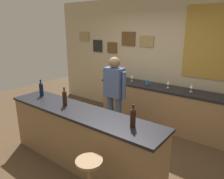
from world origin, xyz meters
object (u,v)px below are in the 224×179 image
(wine_glass_a, at_px, (123,76))
(wine_bottle_a, at_px, (41,89))
(wine_glass_b, at_px, (132,77))
(wine_bottle_c, at_px, (133,117))
(bar_stool, at_px, (90,176))
(wine_bottle_b, at_px, (65,97))
(wine_glass_c, at_px, (168,83))
(coffee_mug, at_px, (147,83))
(bartender, at_px, (114,93))
(wine_glass_d, at_px, (192,86))

(wine_glass_a, bearing_deg, wine_bottle_a, -103.59)
(wine_glass_a, relative_size, wine_glass_b, 1.00)
(wine_bottle_c, relative_size, wine_glass_a, 1.97)
(bar_stool, xyz_separation_m, wine_bottle_b, (-1.09, 0.61, 0.60))
(wine_glass_a, height_order, wine_glass_b, same)
(wine_glass_b, relative_size, wine_glass_c, 1.00)
(wine_glass_a, distance_m, wine_glass_b, 0.23)
(wine_glass_a, xyz_separation_m, wine_glass_c, (1.14, 0.04, 0.00))
(bar_stool, height_order, wine_bottle_b, wine_bottle_b)
(coffee_mug, bearing_deg, wine_bottle_b, -101.44)
(bar_stool, height_order, wine_glass_a, wine_glass_a)
(wine_bottle_c, xyz_separation_m, wine_glass_c, (-0.41, 2.05, -0.05))
(bar_stool, distance_m, wine_glass_b, 2.97)
(bar_stool, bearing_deg, wine_glass_c, 94.55)
(wine_bottle_a, distance_m, wine_glass_a, 2.00)
(bartender, distance_m, wine_bottle_b, 1.04)
(coffee_mug, bearing_deg, wine_glass_b, 171.77)
(wine_bottle_c, relative_size, wine_glass_d, 1.97)
(bartender, height_order, wine_glass_a, bartender)
(bar_stool, bearing_deg, coffee_mug, 104.55)
(wine_glass_b, bearing_deg, wine_glass_c, -1.60)
(bartender, xyz_separation_m, wine_bottle_a, (-0.98, -0.93, 0.12))
(bartender, distance_m, coffee_mug, 1.04)
(wine_bottle_c, bearing_deg, bar_stool, -107.40)
(wine_glass_c, bearing_deg, coffee_mug, -175.19)
(wine_glass_c, distance_m, wine_glass_d, 0.49)
(wine_bottle_c, height_order, wine_glass_c, wine_bottle_c)
(wine_glass_a, relative_size, coffee_mug, 1.24)
(bar_stool, bearing_deg, wine_glass_d, 84.19)
(wine_bottle_a, xyz_separation_m, wine_glass_d, (2.10, 2.00, -0.05))
(wine_glass_d, relative_size, coffee_mug, 1.24)
(wine_bottle_b, height_order, wine_glass_d, wine_bottle_b)
(wine_bottle_b, xyz_separation_m, wine_glass_d, (1.36, 2.07, -0.05))
(wine_bottle_a, bearing_deg, coffee_mug, 59.60)
(bar_stool, xyz_separation_m, wine_glass_c, (-0.21, 2.67, 0.55))
(wine_bottle_b, relative_size, wine_glass_b, 1.97)
(bartender, distance_m, wine_bottle_c, 1.44)
(wine_bottle_a, height_order, coffee_mug, wine_bottle_a)
(wine_bottle_c, distance_m, wine_glass_c, 2.09)
(wine_bottle_b, height_order, wine_glass_c, wine_bottle_b)
(wine_bottle_a, relative_size, coffee_mug, 2.45)
(bar_stool, distance_m, wine_glass_a, 3.01)
(bartender, bearing_deg, wine_glass_b, 105.03)
(bartender, bearing_deg, bar_stool, -62.34)
(wine_bottle_a, distance_m, wine_glass_c, 2.56)
(bartender, distance_m, wine_bottle_a, 1.36)
(wine_glass_a, height_order, coffee_mug, wine_glass_a)
(wine_bottle_b, distance_m, wine_glass_a, 2.04)
(wine_bottle_a, height_order, wine_glass_b, wine_bottle_a)
(coffee_mug, bearing_deg, bartender, -98.85)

